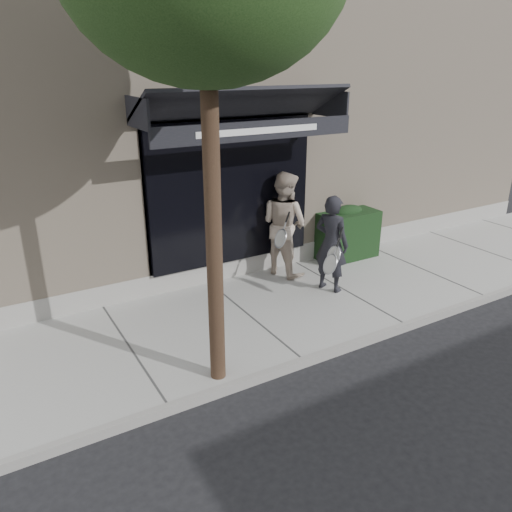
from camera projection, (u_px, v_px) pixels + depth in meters
ground at (342, 294)px, 9.23m from camera, size 80.00×80.00×0.00m
sidewalk at (342, 291)px, 9.21m from camera, size 20.00×3.00×0.12m
curb at (405, 327)px, 7.96m from camera, size 20.00×0.10×0.14m
building_facade at (218, 118)px, 12.22m from camera, size 14.30×8.04×5.64m
hedge at (346, 233)px, 10.52m from camera, size 1.30×0.70×1.14m
pedestrian_front at (331, 244)px, 8.86m from camera, size 0.76×0.94×1.77m
pedestrian_back at (284, 224)px, 9.54m from camera, size 1.01×1.15×2.02m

